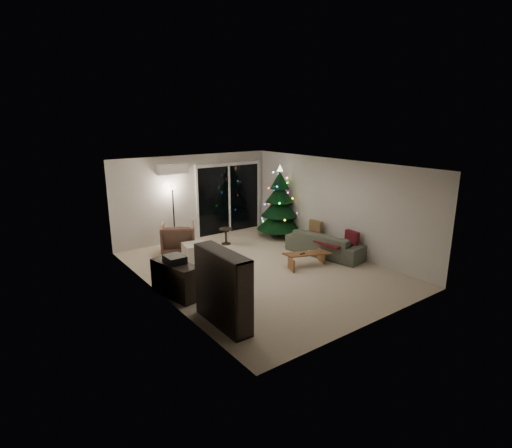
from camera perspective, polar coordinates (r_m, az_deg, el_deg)
The scene contains 18 objects.
room at distance 10.76m, azimuth -2.23°, elevation 1.43°, with size 6.50×7.51×2.60m.
bookshelf at distance 6.93m, azimuth -5.93°, elevation -9.46°, with size 0.34×1.35×1.35m, color black, non-canonical shape.
media_cabinet at distance 8.33m, azimuth -11.38°, elevation -7.74°, with size 0.43×1.14×0.71m, color black.
stereo at distance 8.18m, azimuth -11.53°, elevation -4.95°, with size 0.36×0.43×0.15m, color black.
armchair at distance 10.89m, azimuth -11.06°, elevation -2.01°, with size 0.86×0.89×0.81m, color brown.
ottoman at distance 10.11m, azimuth -8.67°, elevation -4.15°, with size 0.55×0.55×0.50m, color silver.
cardboard_box_a at distance 9.10m, azimuth -5.16°, elevation -6.92°, with size 0.41×0.31×0.29m, color white.
cardboard_box_b at distance 10.28m, azimuth -5.01°, elevation -4.36°, with size 0.40×0.30×0.28m, color white.
side_table at distance 11.50m, azimuth -4.31°, elevation -1.75°, with size 0.37×0.37×0.46m, color black.
floor_lamp at distance 11.53m, azimuth -11.66°, elevation 1.24°, with size 0.27×0.27×1.71m, color black.
sofa at distance 10.72m, azimuth 9.96°, elevation -2.77°, with size 2.11×0.82×0.61m, color #4C5044.
sofa_throw at distance 10.61m, azimuth 9.62°, elevation -2.17°, with size 0.66×1.52×0.05m, color #3C1017.
cushion_a at distance 11.26m, azimuth 8.53°, elevation -0.53°, with size 0.12×0.40×0.40m, color #967D4F.
cushion_b at distance 10.42m, azimuth 13.55°, elevation -2.06°, with size 0.12×0.40×0.40m, color #3C1017.
coffee_table at distance 9.89m, azimuth 7.26°, elevation -5.04°, with size 1.07×0.37×0.34m, color brown, non-canonical shape.
remote_a at distance 9.73m, azimuth 6.65°, elevation -4.24°, with size 0.13×0.04×0.02m, color black.
remote_b at distance 9.93m, azimuth 7.52°, elevation -3.88°, with size 0.12×0.04×0.02m, color slate.
christmas_tree at distance 12.01m, azimuth 3.37°, elevation 3.23°, with size 1.36×1.36×2.19m, color black.
Camera 1 is at (-5.39, -7.18, 3.53)m, focal length 28.00 mm.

